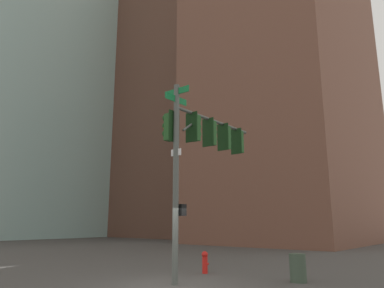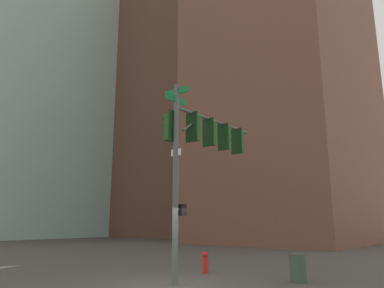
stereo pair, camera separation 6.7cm
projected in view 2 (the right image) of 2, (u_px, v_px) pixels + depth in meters
The scene contains 5 objects.
ground_plane at pixel (168, 287), 11.63m from camera, with size 200.00×200.00×0.00m, color #423F3D.
signal_pole_assembly at pixel (202, 144), 14.24m from camera, with size 5.42×1.19×6.98m.
fire_hydrant at pixel (205, 261), 14.74m from camera, with size 0.34×0.26×0.87m.
litter_bin at pixel (298, 268), 12.56m from camera, with size 0.56×0.56×0.95m, color #384738.
building_brick_midblock at pixel (180, 105), 59.76m from camera, with size 18.02×17.21×41.97m, color brown.
Camera 2 is at (-8.91, -8.57, 2.01)m, focal length 34.02 mm.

